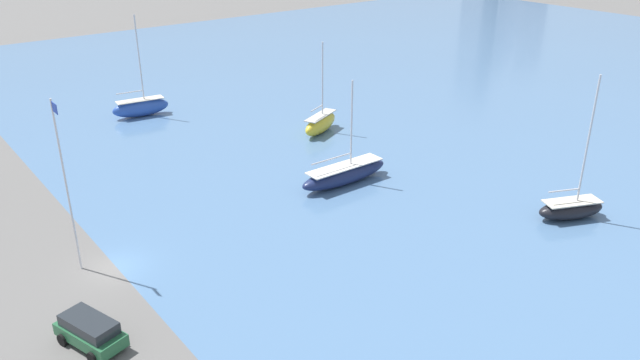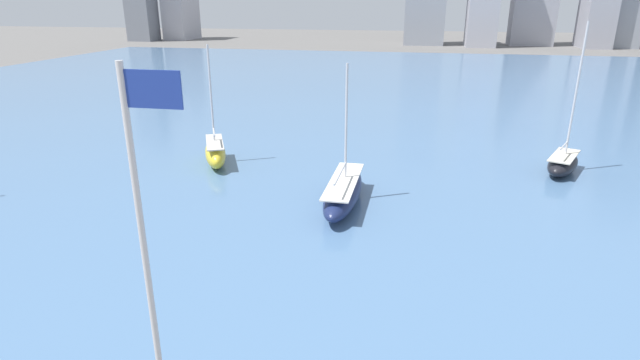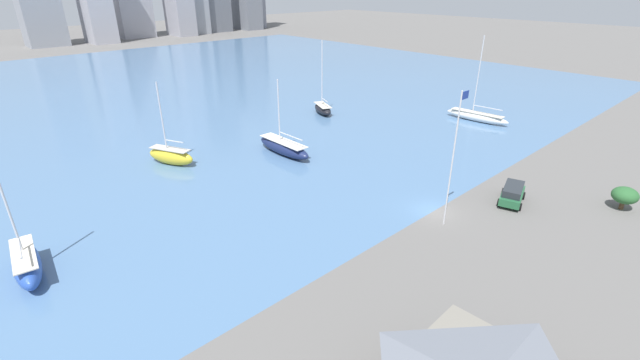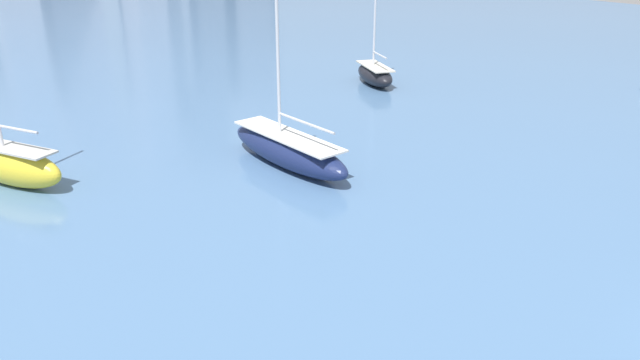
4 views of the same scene
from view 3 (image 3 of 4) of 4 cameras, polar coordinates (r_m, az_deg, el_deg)
The scene contains 10 objects.
ground_plane at distance 45.89m, azimuth 14.91°, elevation -4.04°, with size 500.00×500.00×0.00m, color #605E5B.
harbor_water at distance 99.31m, azimuth -21.54°, elevation 10.67°, with size 180.00×140.00×0.00m.
flag_pole at distance 40.87m, azimuth 17.34°, elevation 2.98°, with size 1.24×0.14×13.17m.
yard_shrub at distance 54.16m, azimuth 35.56°, elevation -1.69°, with size 2.49×2.49×2.44m.
sailboat_navy at distance 58.91m, azimuth -4.87°, elevation 4.40°, with size 2.41×10.05×10.14m.
sailboat_black at distance 77.62m, azimuth 0.37°, elevation 9.51°, with size 4.43×6.42×12.64m.
sailboat_white at distance 78.02m, azimuth 20.17°, elevation 8.01°, with size 2.57×10.95×13.88m.
sailboat_blue at distance 41.82m, azimuth -34.53°, elevation -9.16°, with size 2.78×7.33×12.69m.
sailboat_yellow at distance 58.52m, azimuth -19.27°, elevation 3.07°, with size 4.45×6.85×10.64m.
parked_suv_green at distance 50.03m, azimuth 24.28°, elevation -1.63°, with size 5.12×3.37×1.95m.
Camera 3 is at (-34.99, -20.40, 21.57)m, focal length 24.00 mm.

